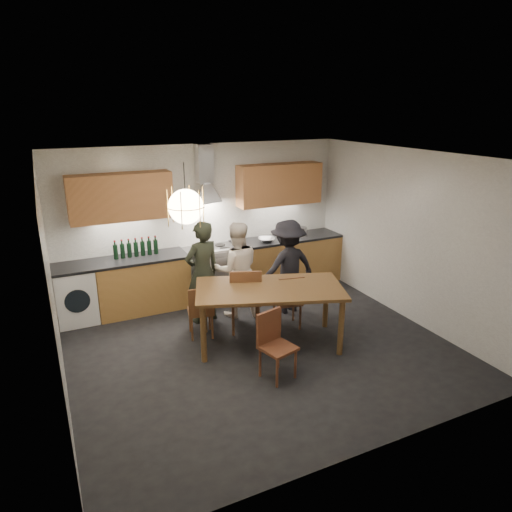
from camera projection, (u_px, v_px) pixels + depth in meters
name	position (u px, v px, depth m)	size (l,w,h in m)	color
ground	(260.00, 347.00, 6.33)	(5.00, 5.00, 0.00)	black
room_shell	(261.00, 228.00, 5.79)	(5.02, 4.52, 2.61)	white
counter_run	(213.00, 272.00, 7.87)	(5.00, 0.62, 0.90)	tan
range_stove	(211.00, 273.00, 7.86)	(0.90, 0.60, 0.92)	silver
wall_fixtures	(206.00, 190.00, 7.51)	(4.30, 0.54, 1.10)	#CF874F
pendant_lamp	(186.00, 207.00, 5.17)	(0.43, 0.43, 0.70)	black
dining_table	(269.00, 294.00, 6.23)	(2.21, 1.61, 0.84)	brown
chair_back_left	(201.00, 309.00, 6.46)	(0.42, 0.42, 0.79)	brown
chair_back_mid	(245.00, 296.00, 6.57)	(0.59, 0.59, 1.00)	brown
chair_back_right	(289.00, 299.00, 6.72)	(0.45, 0.45, 0.85)	brown
chair_front	(274.00, 340.00, 5.55)	(0.46, 0.46, 0.84)	#5B2D1A
person_left	(203.00, 272.00, 6.88)	(0.58, 0.38, 1.59)	black
person_mid	(236.00, 270.00, 7.10)	(0.74, 0.58, 1.52)	white
person_right	(288.00, 267.00, 7.24)	(0.98, 0.56, 1.51)	black
mixing_bowl	(266.00, 240.00, 8.04)	(0.29, 0.29, 0.07)	silver
stock_pot	(301.00, 232.00, 8.40)	(0.22, 0.22, 0.15)	silver
wine_bottles	(136.00, 247.00, 7.24)	(0.70, 0.07, 0.30)	black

